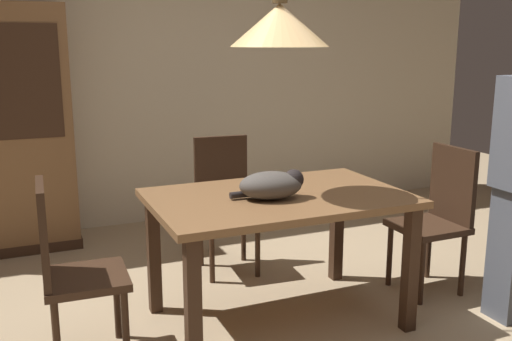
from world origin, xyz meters
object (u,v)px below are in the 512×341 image
object	(u,v)px
dining_table	(278,212)
chair_left_side	(68,265)
pendant_lamp	(280,25)
cat_sleeping	(273,185)
chair_far_back	(225,198)
chair_right_side	(438,213)

from	to	relation	value
dining_table	chair_left_side	distance (m)	1.14
pendant_lamp	cat_sleeping	bearing A→B (deg)	-135.31
chair_far_back	cat_sleeping	distance (m)	1.00
dining_table	cat_sleeping	world-z (taller)	cat_sleeping
dining_table	chair_right_side	world-z (taller)	chair_right_side
chair_left_side	pendant_lamp	bearing A→B (deg)	-0.17
chair_right_side	chair_far_back	xyz separation A→B (m)	(-1.12, 0.88, 0.00)
dining_table	chair_left_side	world-z (taller)	chair_left_side
chair_left_side	cat_sleeping	world-z (taller)	chair_left_side
dining_table	chair_far_back	distance (m)	0.89
cat_sleeping	chair_far_back	bearing A→B (deg)	85.73
dining_table	chair_right_side	size ratio (longest dim) A/B	1.51
cat_sleeping	chair_right_side	bearing A→B (deg)	3.08
chair_left_side	chair_far_back	bearing A→B (deg)	37.63
dining_table	pendant_lamp	xyz separation A→B (m)	(0.00, 0.00, 1.01)
chair_far_back	cat_sleeping	xyz separation A→B (m)	(-0.07, -0.94, 0.32)
chair_right_side	chair_left_side	distance (m)	2.26
chair_left_side	pendant_lamp	world-z (taller)	pendant_lamp
dining_table	chair_far_back	bearing A→B (deg)	89.60
chair_left_side	pendant_lamp	distance (m)	1.61
cat_sleeping	pendant_lamp	world-z (taller)	pendant_lamp
dining_table	pendant_lamp	distance (m)	1.01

